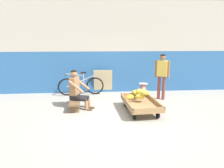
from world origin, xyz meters
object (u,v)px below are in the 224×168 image
object	(u,v)px
sign_board	(103,81)
banana_cart	(140,104)
bicycle_near_left	(81,86)
plastic_crate	(143,96)
low_bench	(75,101)
vendor_seated	(77,90)
weighing_scale	(143,88)
customer_adult	(162,72)

from	to	relation	value
sign_board	banana_cart	bearing A→B (deg)	-65.43
banana_cart	bicycle_near_left	size ratio (longest dim) A/B	0.91
plastic_crate	low_bench	bearing A→B (deg)	-166.53
banana_cart	bicycle_near_left	distance (m)	2.59
vendor_seated	low_bench	bearing A→B (deg)	159.33
weighing_scale	vendor_seated	bearing A→B (deg)	-165.26
low_bench	weighing_scale	xyz separation A→B (m)	(2.18, 0.52, 0.25)
plastic_crate	sign_board	distance (m)	1.75
low_bench	bicycle_near_left	size ratio (longest dim) A/B	0.67
banana_cart	plastic_crate	size ratio (longest dim) A/B	4.17
plastic_crate	weighing_scale	distance (m)	0.30
weighing_scale	bicycle_near_left	distance (m)	2.28
vendor_seated	bicycle_near_left	bearing A→B (deg)	90.50
vendor_seated	weighing_scale	bearing A→B (deg)	14.74
plastic_crate	customer_adult	distance (m)	1.04
plastic_crate	sign_board	bearing A→B (deg)	138.34
low_bench	sign_board	distance (m)	1.91
customer_adult	low_bench	bearing A→B (deg)	-167.06
vendor_seated	customer_adult	bearing A→B (deg)	13.93
low_bench	vendor_seated	xyz separation A→B (m)	(0.08, -0.03, 0.37)
vendor_seated	sign_board	xyz separation A→B (m)	(0.80, 1.70, -0.13)
vendor_seated	sign_board	bearing A→B (deg)	64.73
customer_adult	vendor_seated	bearing A→B (deg)	-166.07
low_bench	plastic_crate	bearing A→B (deg)	13.47
low_bench	customer_adult	bearing A→B (deg)	12.94
banana_cart	sign_board	size ratio (longest dim) A/B	1.69
weighing_scale	customer_adult	size ratio (longest dim) A/B	0.20
banana_cart	customer_adult	bearing A→B (deg)	49.63
bicycle_near_left	customer_adult	xyz separation A→B (m)	(2.75, -0.74, 0.60)
vendor_seated	plastic_crate	xyz separation A→B (m)	(2.09, 0.55, -0.42)
plastic_crate	customer_adult	world-z (taller)	customer_adult
vendor_seated	weighing_scale	xyz separation A→B (m)	(2.09, 0.55, -0.11)
plastic_crate	sign_board	world-z (taller)	sign_board
vendor_seated	sign_board	world-z (taller)	vendor_seated
low_bench	sign_board	bearing A→B (deg)	62.08
banana_cart	sign_board	world-z (taller)	sign_board
customer_adult	plastic_crate	bearing A→B (deg)	-168.83
sign_board	plastic_crate	bearing A→B (deg)	-41.66
vendor_seated	bicycle_near_left	xyz separation A→B (m)	(-0.01, 1.42, -0.21)
banana_cart	bicycle_near_left	bearing A→B (deg)	133.97
vendor_seated	weighing_scale	world-z (taller)	vendor_seated
vendor_seated	sign_board	size ratio (longest dim) A/B	1.29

